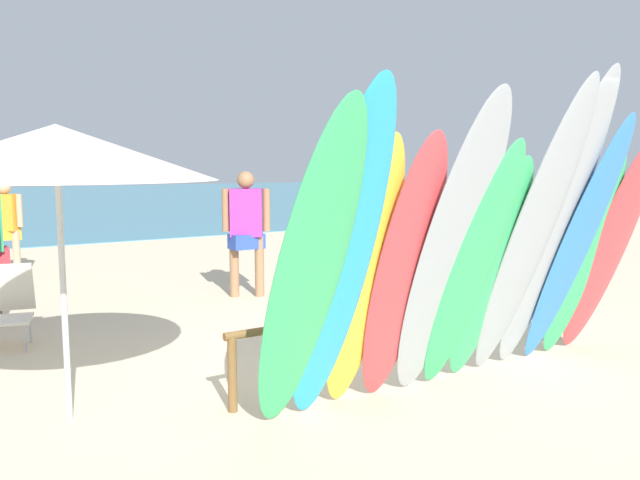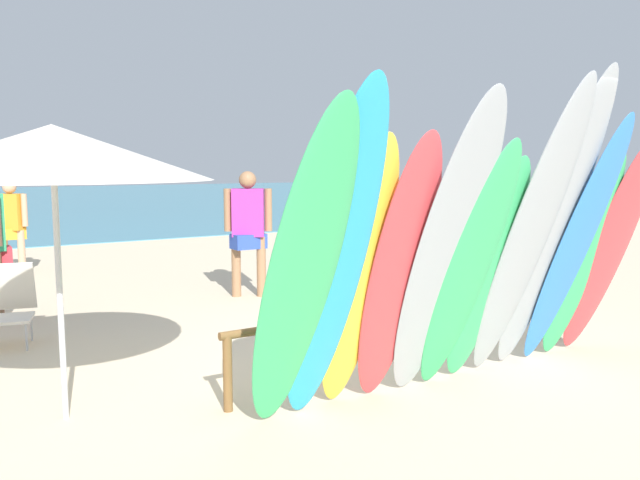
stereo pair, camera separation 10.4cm
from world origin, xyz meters
TOP-DOWN VIEW (x-y plane):
  - ground at (0.00, 14.00)m, footprint 60.00×60.00m
  - ocean_water at (0.00, 30.91)m, footprint 60.00×40.00m
  - surfboard_rack at (0.00, 0.00)m, footprint 3.88×0.07m
  - surfboard_green_0 at (-1.67, -0.76)m, footprint 0.64×1.04m
  - surfboard_teal_1 at (-1.41, -0.74)m, footprint 0.58×0.99m
  - surfboard_yellow_2 at (-1.09, -0.57)m, footprint 0.48×0.76m
  - surfboard_red_3 at (-0.80, -0.65)m, footprint 0.53×0.85m
  - surfboard_grey_4 at (-0.45, -0.78)m, footprint 0.58×1.01m
  - surfboard_green_5 at (-0.15, -0.71)m, footprint 0.62×0.94m
  - surfboard_green_6 at (0.15, -0.62)m, footprint 0.50×0.76m
  - surfboard_grey_7 at (0.47, -0.77)m, footprint 0.54×1.11m
  - surfboard_grey_8 at (0.78, -0.75)m, footprint 0.53×1.08m
  - surfboard_blue_9 at (1.11, -0.73)m, footprint 0.49×0.99m
  - surfboard_green_10 at (1.37, -0.63)m, footprint 0.52×0.80m
  - surfboard_red_11 at (1.69, -0.68)m, footprint 0.59×0.96m
  - beachgoer_by_water at (0.03, 3.69)m, footprint 0.59×0.41m
  - beachgoer_midbeach at (-2.60, 7.23)m, footprint 0.47×0.43m
  - beach_chair_red at (-3.09, 2.87)m, footprint 0.64×0.76m
  - beach_umbrella at (-2.95, 0.50)m, footprint 2.22×2.22m

SIDE VIEW (x-z plane):
  - ground at x=0.00m, z-range 0.00..0.00m
  - ocean_water at x=0.00m, z-range 0.00..0.02m
  - beach_chair_red at x=-3.09m, z-range 0.02..0.85m
  - surfboard_rack at x=0.00m, z-range 0.20..0.81m
  - beachgoer_midbeach at x=-2.60m, z-range 0.12..1.70m
  - surfboard_green_6 at x=0.15m, z-range 0.00..1.92m
  - beachgoer_by_water at x=0.03m, z-range 0.13..1.88m
  - surfboard_green_10 at x=1.37m, z-range 0.00..2.02m
  - surfboard_green_5 at x=-0.15m, z-range 0.00..2.05m
  - surfboard_yellow_2 at x=-1.09m, z-range 0.00..2.07m
  - surfboard_red_3 at x=-0.80m, z-range 0.00..2.09m
  - surfboard_red_11 at x=1.69m, z-range 0.00..2.12m
  - surfboard_blue_9 at x=1.11m, z-range 0.00..2.27m
  - surfboard_green_0 at x=-1.67m, z-range 0.00..2.28m
  - surfboard_grey_4 at x=-0.45m, z-range 0.00..2.39m
  - surfboard_teal_1 at x=-1.41m, z-range 0.00..2.41m
  - surfboard_grey_7 at x=0.47m, z-range 0.00..2.54m
  - surfboard_grey_8 at x=0.78m, z-range 0.00..2.62m
  - beach_umbrella at x=-2.95m, z-range 0.86..2.99m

